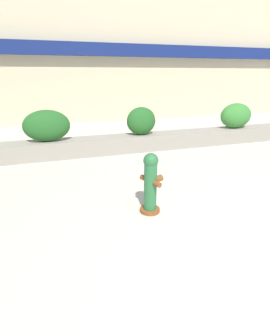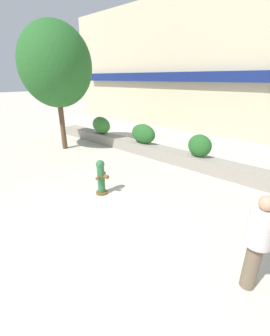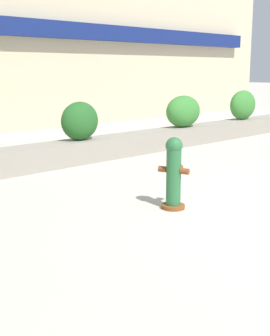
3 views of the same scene
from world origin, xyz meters
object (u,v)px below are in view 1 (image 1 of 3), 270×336
object	(u,v)px
fire_hydrant	(151,183)
hedge_bush_2	(141,121)
hedge_bush_1	(47,126)
hedge_bush_3	(236,116)

from	to	relation	value
fire_hydrant	hedge_bush_2	bearing A→B (deg)	73.02
hedge_bush_1	fire_hydrant	distance (m)	4.18
fire_hydrant	hedge_bush_1	bearing A→B (deg)	112.98
hedge_bush_1	hedge_bush_3	distance (m)	6.30
hedge_bush_2	hedge_bush_3	distance (m)	3.50
hedge_bush_2	fire_hydrant	size ratio (longest dim) A/B	0.85
hedge_bush_1	fire_hydrant	world-z (taller)	hedge_bush_1
hedge_bush_3	fire_hydrant	size ratio (longest dim) A/B	1.07
hedge_bush_1	hedge_bush_3	bearing A→B (deg)	0.00
hedge_bush_1	fire_hydrant	bearing A→B (deg)	-67.02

